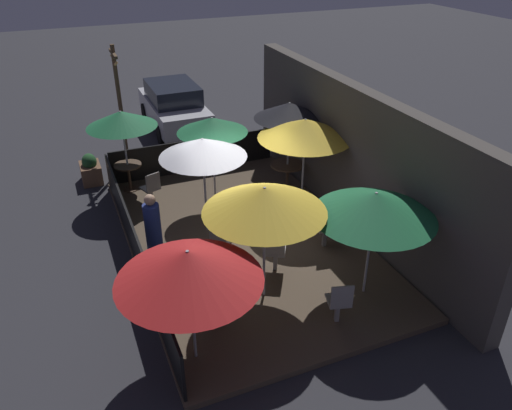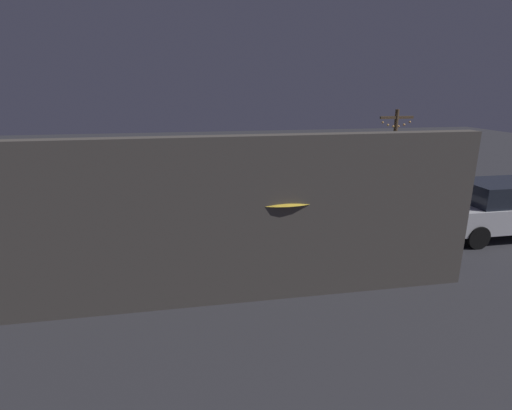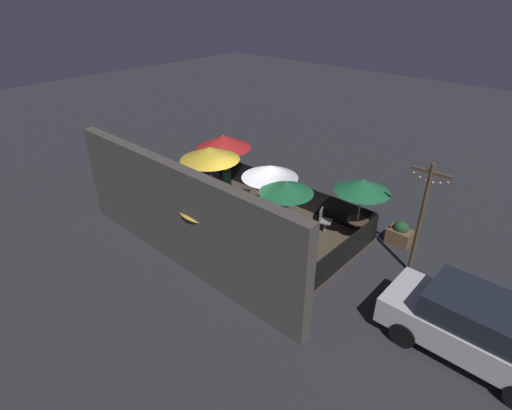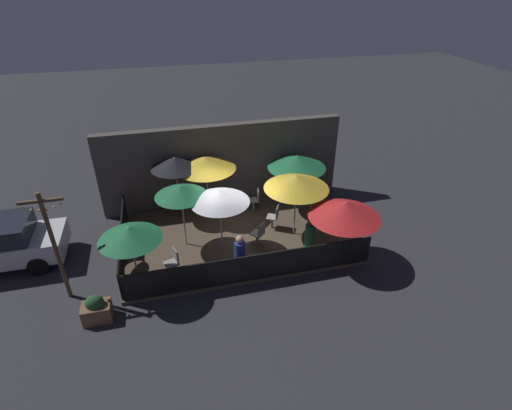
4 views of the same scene
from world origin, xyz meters
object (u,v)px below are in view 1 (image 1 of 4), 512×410
Objects in this scene: patio_umbrella_2 at (265,200)px; patio_chair_1 at (221,240)px; patio_umbrella_3 at (305,129)px; dining_table_1 at (287,169)px; patio_umbrella_4 at (203,148)px; patio_chair_0 at (326,228)px; patron_1 at (217,291)px; parked_car_0 at (174,106)px; planter_box at (91,170)px; patio_umbrella_6 at (212,125)px; patio_chair_3 at (151,187)px; patio_umbrella_7 at (375,205)px; patio_chair_4 at (339,301)px; patio_umbrella_1 at (289,111)px; patio_chair_2 at (275,251)px; dining_table_0 at (128,170)px; light_post at (119,100)px; patio_umbrella_0 at (121,119)px; patio_umbrella_5 at (188,266)px; patron_0 at (153,225)px.

patio_chair_1 is at bearing -164.87° from patio_umbrella_2.
dining_table_1 is (-1.11, 0.13, -1.55)m from patio_umbrella_3.
patio_umbrella_2 is 2.69m from patio_umbrella_4.
patio_umbrella_4 is at bearing 61.13° from patio_chair_0.
patron_1 is (2.89, -0.72, -1.53)m from patio_umbrella_4.
patio_umbrella_2 is 1.91× the size of patron_1.
parked_car_0 is at bearing 16.17° from patio_chair_0.
dining_table_1 is 0.98× the size of patio_chair_1.
patio_umbrella_3 is at bearing 51.21° from planter_box.
patio_umbrella_3 is 2.56× the size of patio_chair_1.
patron_1 is (4.07, -1.32, -1.55)m from patio_umbrella_6.
patio_chair_0 is 4.62m from patio_chair_3.
patio_umbrella_4 reaches higher than dining_table_1.
parked_car_0 is at bearing -164.99° from dining_table_1.
patio_umbrella_6 is 4.77m from patio_umbrella_7.
patio_chair_4 is at bearing -58.14° from patio_umbrella_7.
patio_umbrella_6 is at bearing 37.95° from patio_chair_0.
parked_car_0 is (-5.91, -1.59, -1.47)m from patio_umbrella_1.
patio_chair_1 is 1.09× the size of planter_box.
patio_chair_2 is 1.89m from patio_chair_4.
patio_umbrella_4 reaches higher than planter_box.
dining_table_0 is at bearing 46.99° from patio_chair_0.
patio_umbrella_6 is at bearing 50.23° from dining_table_0.
patio_umbrella_6 is 0.65× the size of light_post.
patio_umbrella_1 is at bearing -117.82° from patio_chair_3.
planter_box is (-2.19, -1.28, -0.24)m from patio_chair_3.
patio_umbrella_0 reaches higher than dining_table_0.
patio_umbrella_6 is 1.02× the size of patio_umbrella_7.
patio_umbrella_0 is 0.96× the size of patio_umbrella_6.
patio_chair_2 reaches higher than dining_table_0.
patron_1 is (4.59, 0.19, 0.07)m from patio_chair_3.
patio_umbrella_3 is at bearing -134.94° from patio_chair_3.
patron_1 is 0.30× the size of parked_car_0.
patio_umbrella_7 is 3.37m from patio_chair_1.
dining_table_1 is 0.26× the size of light_post.
patio_umbrella_5 is 7.81m from planter_box.
light_post is at bearing 172.46° from patio_umbrella_0.
patio_chair_2 is 0.75× the size of patron_1.
patron_1 is at bearing -10.31° from parked_car_0.
parked_car_0 is at bearing -164.99° from patio_umbrella_1.
patio_umbrella_2 reaches higher than patio_umbrella_0.
patio_umbrella_0 is at bearing -111.37° from patio_umbrella_1.
patio_umbrella_3 is 1.02× the size of patio_umbrella_4.
patron_0 is 1.12× the size of patron_1.
dining_table_1 is at bearing 0.00° from patio_chair_4.
patio_chair_0 is 2.43m from patio_chair_4.
patio_chair_0 is at bearing -10.34° from patio_umbrella_3.
patio_umbrella_5 is at bearing -0.75° from patio_umbrella_0.
patio_umbrella_1 is 2.60× the size of patio_chair_1.
patio_umbrella_0 is 4.46m from patio_chair_1.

